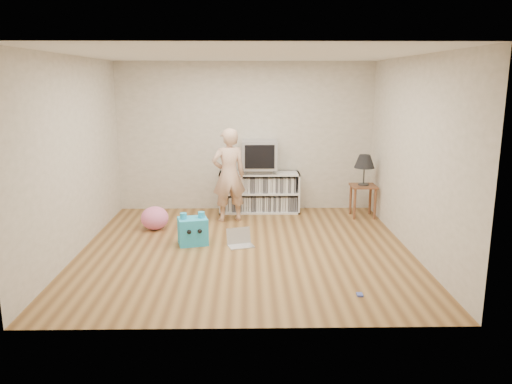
{
  "coord_description": "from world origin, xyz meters",
  "views": [
    {
      "loc": [
        0.04,
        -6.55,
        2.29
      ],
      "look_at": [
        0.16,
        0.4,
        0.72
      ],
      "focal_mm": 35.0,
      "sensor_mm": 36.0,
      "label": 1
    }
  ],
  "objects_px": {
    "person": "(229,175)",
    "plush_pink": "(155,218)",
    "media_unit": "(259,192)",
    "crt_tv": "(259,155)",
    "side_table": "(363,193)",
    "plush_blue": "(193,231)",
    "table_lamp": "(364,162)",
    "dvd_deck": "(259,171)",
    "laptop": "(240,241)"
  },
  "relations": [
    {
      "from": "person",
      "to": "plush_pink",
      "type": "relative_size",
      "value": 3.61
    },
    {
      "from": "plush_pink",
      "to": "media_unit",
      "type": "bearing_deg",
      "value": 32.9
    },
    {
      "from": "crt_tv",
      "to": "side_table",
      "type": "bearing_deg",
      "value": -11.84
    },
    {
      "from": "person",
      "to": "crt_tv",
      "type": "bearing_deg",
      "value": -147.14
    },
    {
      "from": "person",
      "to": "plush_blue",
      "type": "height_order",
      "value": "person"
    },
    {
      "from": "table_lamp",
      "to": "person",
      "type": "relative_size",
      "value": 0.34
    },
    {
      "from": "dvd_deck",
      "to": "table_lamp",
      "type": "distance_m",
      "value": 1.8
    },
    {
      "from": "media_unit",
      "to": "laptop",
      "type": "xyz_separation_m",
      "value": [
        -0.32,
        -1.87,
        -0.28
      ]
    },
    {
      "from": "dvd_deck",
      "to": "table_lamp",
      "type": "xyz_separation_m",
      "value": [
        1.75,
        -0.37,
        0.21
      ]
    },
    {
      "from": "dvd_deck",
      "to": "laptop",
      "type": "bearing_deg",
      "value": -99.74
    },
    {
      "from": "plush_blue",
      "to": "media_unit",
      "type": "bearing_deg",
      "value": 47.31
    },
    {
      "from": "media_unit",
      "to": "laptop",
      "type": "bearing_deg",
      "value": -99.66
    },
    {
      "from": "laptop",
      "to": "table_lamp",
      "type": "bearing_deg",
      "value": 18.98
    },
    {
      "from": "plush_blue",
      "to": "person",
      "type": "bearing_deg",
      "value": 54.32
    },
    {
      "from": "laptop",
      "to": "plush_pink",
      "type": "distance_m",
      "value": 1.56
    },
    {
      "from": "dvd_deck",
      "to": "plush_blue",
      "type": "xyz_separation_m",
      "value": [
        -0.98,
        -1.79,
        -0.54
      ]
    },
    {
      "from": "person",
      "to": "laptop",
      "type": "height_order",
      "value": "person"
    },
    {
      "from": "side_table",
      "to": "laptop",
      "type": "relative_size",
      "value": 1.34
    },
    {
      "from": "side_table",
      "to": "plush_pink",
      "type": "relative_size",
      "value": 1.29
    },
    {
      "from": "dvd_deck",
      "to": "laptop",
      "type": "distance_m",
      "value": 2.0
    },
    {
      "from": "dvd_deck",
      "to": "plush_pink",
      "type": "distance_m",
      "value": 2.04
    },
    {
      "from": "side_table",
      "to": "plush_blue",
      "type": "distance_m",
      "value": 3.09
    },
    {
      "from": "crt_tv",
      "to": "plush_blue",
      "type": "relative_size",
      "value": 1.29
    },
    {
      "from": "laptop",
      "to": "plush_pink",
      "type": "bearing_deg",
      "value": 132.24
    },
    {
      "from": "laptop",
      "to": "plush_blue",
      "type": "distance_m",
      "value": 0.68
    },
    {
      "from": "dvd_deck",
      "to": "plush_pink",
      "type": "bearing_deg",
      "value": -147.48
    },
    {
      "from": "crt_tv",
      "to": "side_table",
      "type": "xyz_separation_m",
      "value": [
        1.75,
        -0.37,
        -0.6
      ]
    },
    {
      "from": "laptop",
      "to": "plush_blue",
      "type": "height_order",
      "value": "plush_blue"
    },
    {
      "from": "side_table",
      "to": "plush_blue",
      "type": "relative_size",
      "value": 1.18
    },
    {
      "from": "dvd_deck",
      "to": "side_table",
      "type": "xyz_separation_m",
      "value": [
        1.75,
        -0.37,
        -0.32
      ]
    },
    {
      "from": "dvd_deck",
      "to": "person",
      "type": "bearing_deg",
      "value": -130.78
    },
    {
      "from": "table_lamp",
      "to": "laptop",
      "type": "bearing_deg",
      "value": -144.25
    },
    {
      "from": "table_lamp",
      "to": "plush_pink",
      "type": "bearing_deg",
      "value": -168.61
    },
    {
      "from": "table_lamp",
      "to": "plush_blue",
      "type": "bearing_deg",
      "value": -152.62
    },
    {
      "from": "person",
      "to": "plush_blue",
      "type": "relative_size",
      "value": 3.3
    },
    {
      "from": "dvd_deck",
      "to": "table_lamp",
      "type": "relative_size",
      "value": 0.87
    },
    {
      "from": "crt_tv",
      "to": "person",
      "type": "bearing_deg",
      "value": -130.94
    },
    {
      "from": "media_unit",
      "to": "person",
      "type": "xyz_separation_m",
      "value": [
        -0.51,
        -0.61,
        0.42
      ]
    },
    {
      "from": "crt_tv",
      "to": "plush_pink",
      "type": "bearing_deg",
      "value": -147.56
    },
    {
      "from": "media_unit",
      "to": "plush_pink",
      "type": "relative_size",
      "value": 3.28
    },
    {
      "from": "person",
      "to": "plush_pink",
      "type": "xyz_separation_m",
      "value": [
        -1.15,
        -0.46,
        -0.59
      ]
    },
    {
      "from": "person",
      "to": "laptop",
      "type": "relative_size",
      "value": 3.75
    },
    {
      "from": "table_lamp",
      "to": "laptop",
      "type": "relative_size",
      "value": 1.26
    },
    {
      "from": "dvd_deck",
      "to": "crt_tv",
      "type": "distance_m",
      "value": 0.29
    },
    {
      "from": "side_table",
      "to": "laptop",
      "type": "height_order",
      "value": "side_table"
    },
    {
      "from": "media_unit",
      "to": "crt_tv",
      "type": "bearing_deg",
      "value": -90.0
    },
    {
      "from": "plush_blue",
      "to": "plush_pink",
      "type": "relative_size",
      "value": 1.09
    },
    {
      "from": "dvd_deck",
      "to": "plush_blue",
      "type": "bearing_deg",
      "value": -118.85
    },
    {
      "from": "dvd_deck",
      "to": "plush_blue",
      "type": "distance_m",
      "value": 2.11
    },
    {
      "from": "side_table",
      "to": "plush_pink",
      "type": "bearing_deg",
      "value": -168.61
    }
  ]
}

